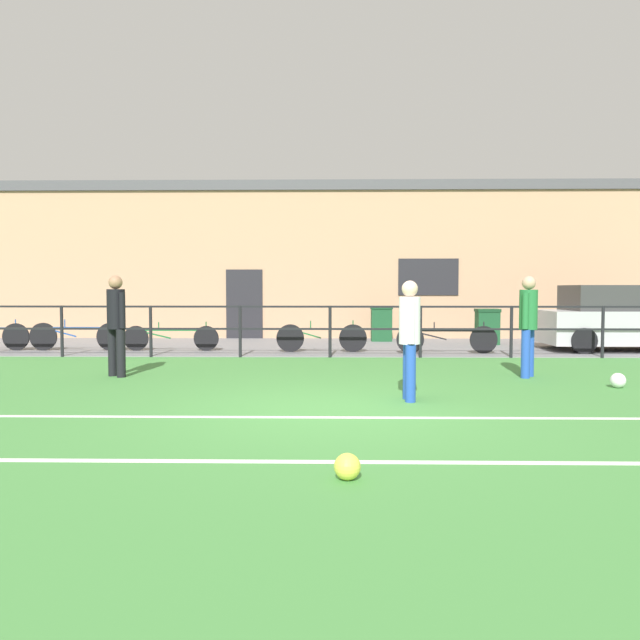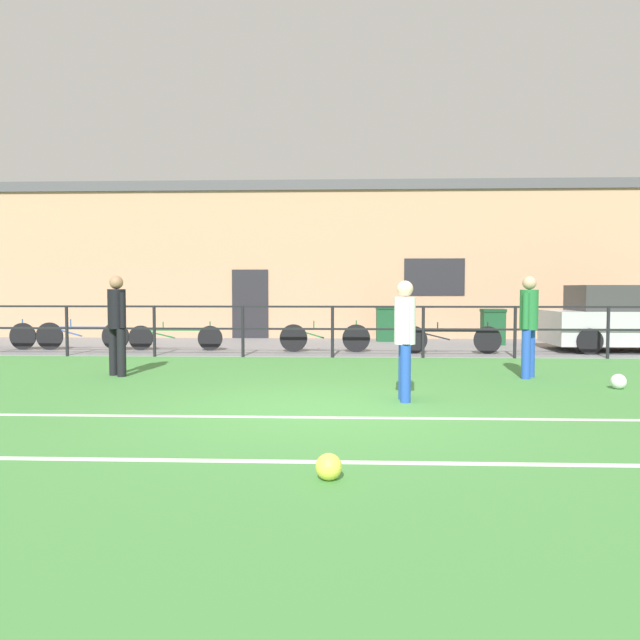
{
  "view_description": "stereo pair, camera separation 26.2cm",
  "coord_description": "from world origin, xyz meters",
  "px_view_note": "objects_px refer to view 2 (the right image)",
  "views": [
    {
      "loc": [
        0.04,
        -7.71,
        1.54
      ],
      "look_at": [
        -0.18,
        3.64,
        0.95
      ],
      "focal_mm": 34.82,
      "sensor_mm": 36.0,
      "label": 1
    },
    {
      "loc": [
        0.3,
        -7.7,
        1.54
      ],
      "look_at": [
        -0.18,
        3.64,
        0.95
      ],
      "focal_mm": 34.82,
      "sensor_mm": 36.0,
      "label": 2
    }
  ],
  "objects_px": {
    "bicycle_parked_3": "(175,337)",
    "player_striker": "(529,320)",
    "soccer_ball_spare": "(618,381)",
    "bicycle_parked_1": "(82,336)",
    "bicycle_parked_2": "(450,339)",
    "bicycle_parked_4": "(325,338)",
    "player_winger": "(405,333)",
    "trash_bin_1": "(493,327)",
    "parked_car_red": "(630,320)",
    "soccer_ball_match": "(329,467)",
    "trash_bin_0": "(387,324)",
    "player_goalkeeper": "(117,319)"
  },
  "relations": [
    {
      "from": "soccer_ball_spare",
      "to": "trash_bin_0",
      "type": "height_order",
      "value": "trash_bin_0"
    },
    {
      "from": "player_goalkeeper",
      "to": "soccer_ball_spare",
      "type": "relative_size",
      "value": 7.58
    },
    {
      "from": "soccer_ball_match",
      "to": "bicycle_parked_3",
      "type": "xyz_separation_m",
      "value": [
        -4.03,
        10.01,
        0.23
      ]
    },
    {
      "from": "bicycle_parked_3",
      "to": "player_winger",
      "type": "bearing_deg",
      "value": -52.47
    },
    {
      "from": "soccer_ball_spare",
      "to": "bicycle_parked_2",
      "type": "bearing_deg",
      "value": 109.72
    },
    {
      "from": "bicycle_parked_2",
      "to": "bicycle_parked_4",
      "type": "bearing_deg",
      "value": 175.12
    },
    {
      "from": "parked_car_red",
      "to": "bicycle_parked_3",
      "type": "height_order",
      "value": "parked_car_red"
    },
    {
      "from": "parked_car_red",
      "to": "trash_bin_0",
      "type": "height_order",
      "value": "parked_car_red"
    },
    {
      "from": "player_goalkeeper",
      "to": "parked_car_red",
      "type": "bearing_deg",
      "value": 61.43
    },
    {
      "from": "player_winger",
      "to": "bicycle_parked_3",
      "type": "distance_m",
      "value": 8.17
    },
    {
      "from": "bicycle_parked_1",
      "to": "bicycle_parked_4",
      "type": "xyz_separation_m",
      "value": [
        5.96,
        -0.23,
        -0.01
      ]
    },
    {
      "from": "parked_car_red",
      "to": "bicycle_parked_2",
      "type": "xyz_separation_m",
      "value": [
        -4.45,
        -0.87,
        -0.42
      ]
    },
    {
      "from": "bicycle_parked_3",
      "to": "soccer_ball_spare",
      "type": "bearing_deg",
      "value": -32.69
    },
    {
      "from": "soccer_ball_spare",
      "to": "trash_bin_1",
      "type": "distance_m",
      "value": 7.24
    },
    {
      "from": "bicycle_parked_3",
      "to": "trash_bin_1",
      "type": "xyz_separation_m",
      "value": [
        8.11,
        1.89,
        0.17
      ]
    },
    {
      "from": "soccer_ball_spare",
      "to": "trash_bin_1",
      "type": "height_order",
      "value": "trash_bin_1"
    },
    {
      "from": "player_goalkeeper",
      "to": "trash_bin_1",
      "type": "height_order",
      "value": "player_goalkeeper"
    },
    {
      "from": "trash_bin_0",
      "to": "trash_bin_1",
      "type": "height_order",
      "value": "trash_bin_0"
    },
    {
      "from": "player_striker",
      "to": "trash_bin_1",
      "type": "height_order",
      "value": "player_striker"
    },
    {
      "from": "soccer_ball_spare",
      "to": "bicycle_parked_1",
      "type": "relative_size",
      "value": 0.1
    },
    {
      "from": "soccer_ball_match",
      "to": "bicycle_parked_1",
      "type": "bearing_deg",
      "value": 122.33
    },
    {
      "from": "bicycle_parked_2",
      "to": "player_winger",
      "type": "bearing_deg",
      "value": -105.1
    },
    {
      "from": "soccer_ball_match",
      "to": "bicycle_parked_2",
      "type": "distance_m",
      "value": 9.86
    },
    {
      "from": "player_striker",
      "to": "player_winger",
      "type": "relative_size",
      "value": 1.06
    },
    {
      "from": "player_striker",
      "to": "bicycle_parked_4",
      "type": "height_order",
      "value": "player_striker"
    },
    {
      "from": "parked_car_red",
      "to": "bicycle_parked_3",
      "type": "bearing_deg",
      "value": -177.99
    },
    {
      "from": "player_winger",
      "to": "parked_car_red",
      "type": "xyz_separation_m",
      "value": [
        6.07,
        6.85,
        -0.16
      ]
    },
    {
      "from": "player_goalkeeper",
      "to": "bicycle_parked_1",
      "type": "bearing_deg",
      "value": 158.4
    },
    {
      "from": "trash_bin_1",
      "to": "player_striker",
      "type": "bearing_deg",
      "value": -97.71
    },
    {
      "from": "parked_car_red",
      "to": "player_goalkeeper",
      "type": "bearing_deg",
      "value": -156.84
    },
    {
      "from": "player_winger",
      "to": "trash_bin_0",
      "type": "bearing_deg",
      "value": 176.87
    },
    {
      "from": "soccer_ball_spare",
      "to": "bicycle_parked_3",
      "type": "distance_m",
      "value": 9.89
    },
    {
      "from": "player_winger",
      "to": "bicycle_parked_4",
      "type": "distance_m",
      "value": 6.39
    },
    {
      "from": "bicycle_parked_2",
      "to": "player_goalkeeper",
      "type": "bearing_deg",
      "value": -149.49
    },
    {
      "from": "soccer_ball_spare",
      "to": "bicycle_parked_1",
      "type": "xyz_separation_m",
      "value": [
        -10.62,
        5.34,
        0.26
      ]
    },
    {
      "from": "soccer_ball_spare",
      "to": "bicycle_parked_1",
      "type": "distance_m",
      "value": 11.89
    },
    {
      "from": "soccer_ball_match",
      "to": "bicycle_parked_2",
      "type": "xyz_separation_m",
      "value": [
        2.55,
        9.53,
        0.25
      ]
    },
    {
      "from": "trash_bin_1",
      "to": "soccer_ball_match",
      "type": "bearing_deg",
      "value": -108.92
    },
    {
      "from": "bicycle_parked_4",
      "to": "trash_bin_0",
      "type": "xyz_separation_m",
      "value": [
        1.67,
        3.1,
        0.16
      ]
    },
    {
      "from": "player_winger",
      "to": "trash_bin_1",
      "type": "distance_m",
      "value": 8.94
    },
    {
      "from": "trash_bin_0",
      "to": "trash_bin_1",
      "type": "bearing_deg",
      "value": -19.38
    },
    {
      "from": "bicycle_parked_1",
      "to": "bicycle_parked_2",
      "type": "relative_size",
      "value": 0.99
    },
    {
      "from": "bicycle_parked_3",
      "to": "trash_bin_1",
      "type": "height_order",
      "value": "trash_bin_1"
    },
    {
      "from": "bicycle_parked_2",
      "to": "trash_bin_0",
      "type": "distance_m",
      "value": 3.58
    },
    {
      "from": "player_winger",
      "to": "soccer_ball_spare",
      "type": "xyz_separation_m",
      "value": [
        3.35,
        1.13,
        -0.82
      ]
    },
    {
      "from": "player_goalkeeper",
      "to": "bicycle_parked_1",
      "type": "xyz_separation_m",
      "value": [
        -2.47,
        4.26,
        -0.62
      ]
    },
    {
      "from": "bicycle_parked_3",
      "to": "player_striker",
      "type": "bearing_deg",
      "value": -29.95
    },
    {
      "from": "player_striker",
      "to": "bicycle_parked_4",
      "type": "bearing_deg",
      "value": -105.59
    },
    {
      "from": "parked_car_red",
      "to": "trash_bin_1",
      "type": "relative_size",
      "value": 4.13
    },
    {
      "from": "player_goalkeeper",
      "to": "player_winger",
      "type": "bearing_deg",
      "value": 13.6
    }
  ]
}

